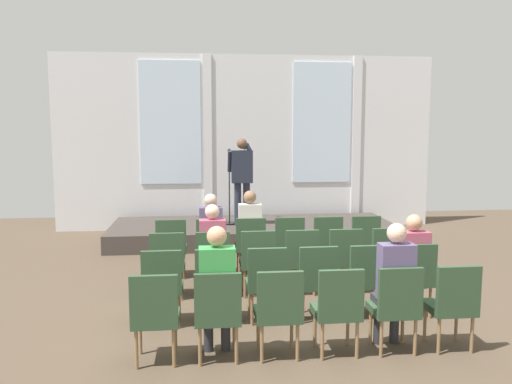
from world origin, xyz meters
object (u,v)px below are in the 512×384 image
chair_r1_c1 (213,259)px  chair_r1_c3 (301,257)px  chair_r1_c5 (385,255)px  audience_r2_c5 (412,259)px  audience_r1_c1 (212,245)px  chair_r3_c5 (453,301)px  mic_stand (229,208)px  speaker (242,175)px  chair_r2_c4 (366,276)px  chair_r2_c1 (215,281)px  audience_r3_c4 (394,280)px  audience_r3_c1 (217,286)px  audience_r0_c1 (211,230)px  chair_r3_c4 (396,303)px  chair_r0_c2 (250,242)px  chair_r0_c3 (289,242)px  chair_r3_c1 (218,310)px  chair_r2_c3 (316,278)px  chair_r0_c0 (172,244)px  chair_r3_c3 (338,306)px  chair_r1_c2 (257,258)px  chair_r2_c2 (266,279)px  chair_r0_c5 (364,240)px  chair_r0_c4 (326,241)px  chair_r2_c5 (414,275)px  chair_r1_c0 (168,261)px  chair_r3_c0 (155,312)px  chair_r3_c2 (279,308)px

chair_r1_c1 → chair_r1_c3: same height
chair_r1_c1 → chair_r1_c5: size_ratio=1.00×
audience_r2_c5 → audience_r1_c1: bearing=157.7°
chair_r3_c5 → mic_stand: bearing=109.8°
speaker → chair_r2_c4: bearing=-75.4°
chair_r2_c1 → audience_r3_c4: bearing=-26.8°
audience_r2_c5 → audience_r3_c4: (-0.61, -1.01, 0.04)m
audience_r3_c1 → chair_r2_c4: bearing=26.8°
audience_r0_c1 → chair_r2_c4: size_ratio=1.40×
chair_r1_c3 → chair_r3_c4: same height
chair_r2_c1 → audience_r2_c5: bearing=2.0°
audience_r1_c1 → chair_r3_c5: bearing=-40.5°
chair_r3_c5 → chair_r2_c1: bearing=157.7°
speaker → chair_r3_c4: 5.66m
chair_r0_c2 → chair_r0_c3: same height
chair_r1_c3 → chair_r3_c1: size_ratio=1.00×
mic_stand → chair_r0_c3: 2.71m
audience_r3_c1 → chair_r3_c4: bearing=-2.4°
speaker → chair_r0_c3: speaker is taller
audience_r2_c5 → audience_r3_c4: bearing=-121.2°
chair_r0_c2 → chair_r2_c3: size_ratio=1.00×
chair_r3_c4 → chair_r2_c1: bearing=151.3°
chair_r0_c0 → chair_r3_c3: same height
audience_r0_c1 → chair_r1_c2: bearing=-60.6°
chair_r1_c3 → chair_r2_c2: bearing=-121.4°
chair_r0_c2 → chair_r0_c5: size_ratio=1.00×
chair_r1_c2 → speaker: bearing=88.9°
chair_r2_c1 → audience_r3_c4: audience_r3_c4 is taller
chair_r0_c3 → audience_r1_c1: bearing=-143.0°
chair_r1_c5 → chair_r3_c3: 2.36m
chair_r0_c5 → chair_r3_c1: bearing=-129.1°
chair_r2_c1 → mic_stand: bearing=84.6°
chair_r3_c4 → speaker: bearing=102.0°
chair_r0_c0 → chair_r2_c2: 2.36m
audience_r1_c1 → chair_r3_c5: (2.46, -2.10, -0.19)m
audience_r1_c1 → chair_r2_c2: bearing=-60.6°
audience_r1_c1 → chair_r0_c4: bearing=26.7°
chair_r2_c5 → audience_r3_c1: bearing=-159.3°
chair_r3_c3 → chair_r3_c1: bearing=180.0°
chair_r0_c0 → chair_r2_c4: size_ratio=1.00×
mic_stand → chair_r1_c0: bearing=-106.2°
chair_r2_c1 → audience_r3_c1: audience_r3_c1 is taller
mic_stand → chair_r1_c0: mic_stand is taller
chair_r3_c0 → chair_r3_c2: (1.23, 0.00, 0.00)m
chair_r3_c3 → chair_r3_c5: (1.23, 0.00, 0.00)m
chair_r2_c4 → chair_r0_c0: bearing=140.6°
chair_r3_c3 → chair_r3_c2: bearing=180.0°
chair_r1_c0 → chair_r2_c5: same height
chair_r3_c3 → chair_r0_c0: bearing=121.4°
chair_r2_c5 → audience_r2_c5: bearing=90.0°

